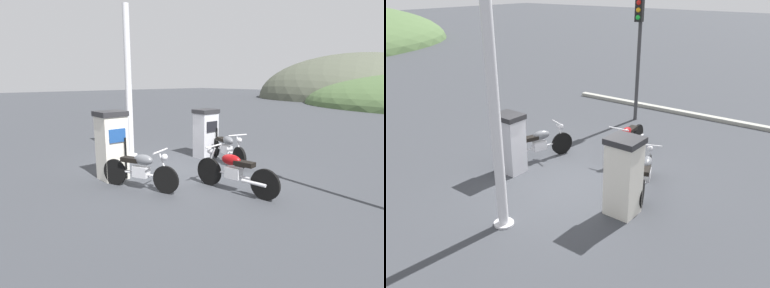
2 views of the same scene
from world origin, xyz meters
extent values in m
plane|color=#383A3F|center=(0.00, 0.00, 0.00)|extent=(120.00, 120.00, 0.00)
cube|color=silver|center=(-0.52, -1.63, 0.78)|extent=(0.57, 0.61, 1.56)
cube|color=#1E478C|center=(-0.23, -1.64, 1.12)|extent=(0.03, 0.43, 0.32)
cube|color=#262628|center=(-0.52, -1.63, 1.62)|extent=(0.62, 0.68, 0.12)
cylinder|color=black|center=(-0.19, -1.45, 0.55)|extent=(0.04, 0.04, 1.02)
cube|color=silver|center=(-0.52, 1.63, 0.70)|extent=(0.52, 0.63, 1.40)
cube|color=black|center=(-0.25, 1.63, 1.01)|extent=(0.03, 0.44, 0.32)
cube|color=#262628|center=(-0.52, 1.63, 1.46)|extent=(0.57, 0.70, 0.12)
cylinder|color=black|center=(-0.22, 1.82, 0.49)|extent=(0.04, 0.04, 0.91)
cylinder|color=black|center=(1.20, -1.33, 0.31)|extent=(0.59, 0.28, 0.62)
cylinder|color=black|center=(-0.07, -1.84, 0.31)|extent=(0.59, 0.28, 0.62)
cube|color=silver|center=(0.61, -1.57, 0.41)|extent=(0.41, 0.32, 0.24)
cylinder|color=silver|center=(0.57, -1.59, 0.36)|extent=(0.97, 0.42, 0.05)
ellipsoid|color=#595B60|center=(0.68, -1.54, 0.69)|extent=(0.53, 0.38, 0.24)
cube|color=black|center=(0.36, -1.67, 0.66)|extent=(0.48, 0.35, 0.10)
cylinder|color=silver|center=(1.16, -1.35, 0.61)|extent=(0.26, 0.13, 0.57)
cylinder|color=silver|center=(1.09, -1.38, 0.93)|extent=(0.24, 0.53, 0.04)
sphere|color=silver|center=(1.18, -1.34, 0.81)|extent=(0.18, 0.18, 0.14)
cylinder|color=silver|center=(0.07, -1.65, 0.33)|extent=(0.54, 0.27, 0.07)
cylinder|color=black|center=(1.09, 1.30, 0.31)|extent=(0.61, 0.28, 0.62)
cylinder|color=black|center=(-0.33, 1.82, 0.31)|extent=(0.61, 0.28, 0.62)
cube|color=silver|center=(0.43, 1.54, 0.41)|extent=(0.41, 0.31, 0.24)
cylinder|color=silver|center=(0.38, 1.56, 0.36)|extent=(1.08, 0.43, 0.05)
ellipsoid|color=#595B60|center=(0.50, 1.52, 0.69)|extent=(0.53, 0.37, 0.24)
cube|color=black|center=(0.18, 1.64, 0.66)|extent=(0.48, 0.34, 0.10)
cylinder|color=silver|center=(1.06, 1.32, 0.61)|extent=(0.26, 0.13, 0.57)
cylinder|color=silver|center=(0.98, 1.35, 0.93)|extent=(0.22, 0.54, 0.04)
sphere|color=silver|center=(1.07, 1.31, 0.81)|extent=(0.18, 0.18, 0.14)
cylinder|color=silver|center=(-0.10, 1.86, 0.33)|extent=(0.54, 0.25, 0.07)
cylinder|color=black|center=(1.44, -0.24, 0.33)|extent=(0.66, 0.13, 0.65)
cylinder|color=black|center=(2.87, -0.09, 0.33)|extent=(0.66, 0.13, 0.65)
cube|color=silver|center=(2.11, -0.17, 0.43)|extent=(0.38, 0.24, 0.24)
cylinder|color=silver|center=(2.16, -0.17, 0.38)|extent=(1.08, 0.16, 0.05)
ellipsoid|color=maroon|center=(2.04, -0.18, 0.71)|extent=(0.50, 0.27, 0.24)
cube|color=black|center=(2.38, -0.14, 0.68)|extent=(0.46, 0.24, 0.10)
cylinder|color=silver|center=(1.48, -0.24, 0.63)|extent=(0.26, 0.07, 0.57)
cylinder|color=silver|center=(1.56, -0.23, 0.95)|extent=(0.09, 0.56, 0.04)
sphere|color=silver|center=(1.46, -0.24, 0.83)|extent=(0.15, 0.15, 0.14)
cylinder|color=silver|center=(2.69, -0.23, 0.35)|extent=(0.55, 0.13, 0.07)
cylinder|color=silver|center=(-2.31, 0.01, 2.32)|extent=(0.20, 0.20, 4.64)
cylinder|color=silver|center=(-2.31, 0.01, 0.02)|extent=(0.40, 0.40, 0.04)
ellipsoid|color=#4C5142|center=(-9.63, 39.50, 0.00)|extent=(25.19, 25.87, 11.61)
camera|label=1|loc=(6.33, -5.35, 2.42)|focal=29.57mm
camera|label=2|loc=(-6.78, -5.23, 4.49)|focal=37.20mm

